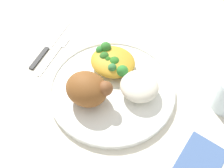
# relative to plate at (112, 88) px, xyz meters

# --- Properties ---
(ground_plane) EXTENTS (2.00, 2.00, 0.00)m
(ground_plane) POSITION_rel_plate_xyz_m (0.00, 0.00, -0.01)
(ground_plane) COLOR silver
(plate) EXTENTS (0.29, 0.29, 0.02)m
(plate) POSITION_rel_plate_xyz_m (0.00, 0.00, 0.00)
(plate) COLOR white
(plate) RESTS_ON ground_plane
(roasted_chicken) EXTENTS (0.10, 0.08, 0.07)m
(roasted_chicken) POSITION_rel_plate_xyz_m (-0.03, -0.05, 0.04)
(roasted_chicken) COLOR brown
(roasted_chicken) RESTS_ON plate
(rice_pile) EXTENTS (0.09, 0.08, 0.04)m
(rice_pile) POSITION_rel_plate_xyz_m (0.06, 0.02, 0.03)
(rice_pile) COLOR white
(rice_pile) RESTS_ON plate
(mac_cheese_with_broccoli) EXTENTS (0.11, 0.10, 0.04)m
(mac_cheese_with_broccoli) POSITION_rel_plate_xyz_m (-0.03, 0.05, 0.03)
(mac_cheese_with_broccoli) COLOR gold
(mac_cheese_with_broccoli) RESTS_ON plate
(fork) EXTENTS (0.03, 0.14, 0.01)m
(fork) POSITION_rel_plate_xyz_m (-0.19, 0.03, -0.01)
(fork) COLOR #B2B2B7
(fork) RESTS_ON ground_plane
(knife) EXTENTS (0.03, 0.19, 0.01)m
(knife) POSITION_rel_plate_xyz_m (-0.22, 0.04, -0.01)
(knife) COLOR black
(knife) RESTS_ON ground_plane
(napkin) EXTENTS (0.09, 0.15, 0.00)m
(napkin) POSITION_rel_plate_xyz_m (0.23, -0.08, -0.01)
(napkin) COLOR #47669E
(napkin) RESTS_ON ground_plane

